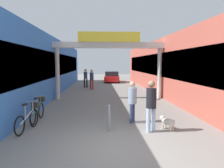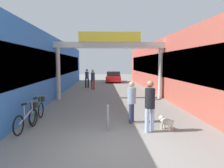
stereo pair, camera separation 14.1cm
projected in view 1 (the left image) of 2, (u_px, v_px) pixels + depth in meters
name	position (u px, v px, depth m)	size (l,w,h in m)	color
ground_plane	(123.00, 148.00, 6.07)	(80.00, 80.00, 0.00)	gray
storefront_left	(40.00, 67.00, 16.52)	(3.00, 26.00, 4.06)	blue
storefront_right	(172.00, 67.00, 17.10)	(3.00, 26.00, 4.06)	#B25142
arcade_sign_gateway	(109.00, 52.00, 14.12)	(7.40, 0.47, 4.33)	beige
pedestrian_with_dog	(151.00, 103.00, 7.41)	(0.46, 0.46, 1.77)	#A5BFE0
pedestrian_companion	(132.00, 99.00, 8.61)	(0.45, 0.45, 1.63)	navy
pedestrian_carrying_crate	(92.00, 78.00, 19.26)	(0.47, 0.47, 1.79)	#99332D
pedestrian_elderly_walking	(86.00, 77.00, 20.76)	(0.40, 0.39, 1.80)	black
dog_on_leash	(167.00, 121.00, 7.74)	(0.54, 0.64, 0.47)	beige
bicycle_silver_nearest	(29.00, 118.00, 7.64)	(0.46, 1.68, 0.98)	black
bicycle_green_second	(38.00, 110.00, 8.94)	(0.46, 1.69, 0.98)	black
bollard_post_metal	(109.00, 118.00, 7.54)	(0.10, 0.10, 0.93)	gray
cafe_chair_aluminium_nearer	(148.00, 91.00, 14.10)	(0.50, 0.50, 0.89)	gray
parked_car_red	(112.00, 77.00, 26.95)	(2.05, 4.12, 1.33)	red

